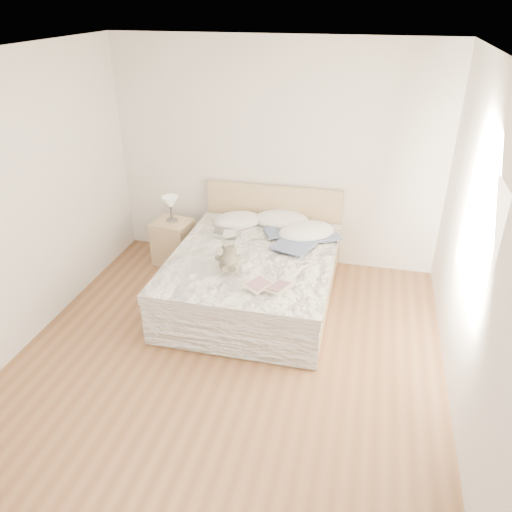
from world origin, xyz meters
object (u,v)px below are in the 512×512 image
nightstand (174,242)px  table_lamp (170,204)px  bed (255,275)px  childrens_book (268,286)px  teddy_bear (228,266)px  photo_book (225,233)px

nightstand → table_lamp: (-0.01, 0.03, 0.51)m
bed → childrens_book: bearing=-67.0°
bed → childrens_book: (0.31, -0.72, 0.32)m
bed → table_lamp: size_ratio=6.71×
bed → childrens_book: size_ratio=5.47×
teddy_bear → bed: bearing=54.6°
childrens_book → table_lamp: bearing=165.4°
nightstand → photo_book: 0.91m
table_lamp → teddy_bear: 1.54m
bed → nightstand: bed is taller
childrens_book → teddy_bear: teddy_bear is taller
bed → teddy_bear: bearing=-109.0°
nightstand → teddy_bear: 1.55m
bed → nightstand: bearing=153.3°
photo_book → bed: bearing=-44.5°
photo_book → childrens_book: 1.26m
table_lamp → childrens_book: (1.53, -1.36, -0.16)m
bed → photo_book: 0.61m
bed → table_lamp: 1.46m
bed → teddy_bear: (-0.16, -0.47, 0.34)m
nightstand → table_lamp: size_ratio=1.75×
photo_book → teddy_bear: 0.81m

